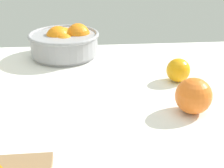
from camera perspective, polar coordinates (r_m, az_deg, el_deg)
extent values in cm
cube|color=white|center=(77.76, 0.23, -5.00)|extent=(144.61, 98.06, 3.00)
cylinder|color=#99999E|center=(110.83, -8.54, 5.31)|extent=(20.99, 20.99, 1.20)
cylinder|color=#99999E|center=(109.60, -8.67, 7.22)|extent=(22.82, 22.82, 6.56)
torus|color=#99999E|center=(108.67, -8.78, 8.86)|extent=(24.02, 24.02, 1.20)
sphere|color=orange|center=(109.93, -6.17, 8.83)|extent=(8.16, 8.16, 8.16)
sphere|color=orange|center=(110.54, -8.78, 8.15)|extent=(7.96, 7.96, 7.96)
sphere|color=orange|center=(109.79, -9.75, 8.14)|extent=(8.62, 8.62, 8.62)
sphere|color=orange|center=(107.12, -8.63, 7.38)|extent=(6.54, 6.54, 6.54)
sphere|color=orange|center=(90.97, 11.96, 2.48)|extent=(6.79, 6.79, 6.79)
sphere|color=orange|center=(74.85, 14.62, -2.11)|extent=(8.58, 8.58, 8.58)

